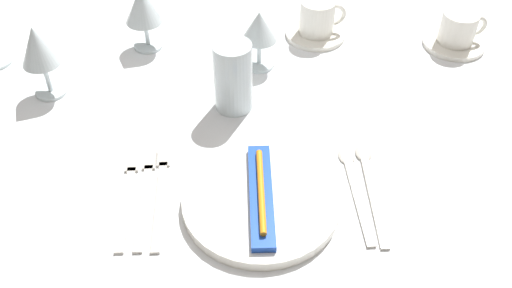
# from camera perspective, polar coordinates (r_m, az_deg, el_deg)

# --- Properties ---
(dining_table) EXTENTS (1.80, 1.11, 0.74)m
(dining_table) POSITION_cam_1_polar(r_m,az_deg,el_deg) (1.12, 0.83, 0.11)
(dining_table) COLOR white
(dining_table) RESTS_ON ground
(dinner_plate) EXTENTS (0.25, 0.25, 0.02)m
(dinner_plate) POSITION_cam_1_polar(r_m,az_deg,el_deg) (0.90, 0.51, -5.79)
(dinner_plate) COLOR white
(dinner_plate) RESTS_ON dining_table
(toothbrush_package) EXTENTS (0.04, 0.21, 0.02)m
(toothbrush_package) POSITION_cam_1_polar(r_m,az_deg,el_deg) (0.88, 0.51, -5.08)
(toothbrush_package) COLOR blue
(toothbrush_package) RESTS_ON dinner_plate
(fork_outer) EXTENTS (0.02, 0.22, 0.00)m
(fork_outer) POSITION_cam_1_polar(r_m,az_deg,el_deg) (0.93, -9.57, -4.81)
(fork_outer) COLOR beige
(fork_outer) RESTS_ON dining_table
(fork_inner) EXTENTS (0.02, 0.21, 0.00)m
(fork_inner) POSITION_cam_1_polar(r_m,az_deg,el_deg) (0.93, -11.09, -4.95)
(fork_inner) COLOR beige
(fork_inner) RESTS_ON dining_table
(fork_salad) EXTENTS (0.02, 0.21, 0.00)m
(fork_salad) POSITION_cam_1_polar(r_m,az_deg,el_deg) (0.94, -12.79, -5.06)
(fork_salad) COLOR beige
(fork_salad) RESTS_ON dining_table
(spoon_soup) EXTENTS (0.03, 0.21, 0.01)m
(spoon_soup) POSITION_cam_1_polar(r_m,az_deg,el_deg) (0.95, 9.79, -3.75)
(spoon_soup) COLOR beige
(spoon_soup) RESTS_ON dining_table
(spoon_dessert) EXTENTS (0.03, 0.22, 0.01)m
(spoon_dessert) POSITION_cam_1_polar(r_m,az_deg,el_deg) (0.95, 11.36, -3.62)
(spoon_dessert) COLOR beige
(spoon_dessert) RESTS_ON dining_table
(saucer_left) EXTENTS (0.13, 0.13, 0.01)m
(saucer_left) POSITION_cam_1_polar(r_m,az_deg,el_deg) (1.28, 6.01, 10.99)
(saucer_left) COLOR white
(saucer_left) RESTS_ON dining_table
(coffee_cup_left) EXTENTS (0.10, 0.08, 0.07)m
(coffee_cup_left) POSITION_cam_1_polar(r_m,az_deg,el_deg) (1.26, 6.25, 12.62)
(coffee_cup_left) COLOR white
(coffee_cup_left) RESTS_ON saucer_left
(saucer_right) EXTENTS (0.13, 0.13, 0.01)m
(saucer_right) POSITION_cam_1_polar(r_m,az_deg,el_deg) (1.31, 19.28, 9.56)
(saucer_right) COLOR white
(saucer_right) RESTS_ON dining_table
(coffee_cup_right) EXTENTS (0.10, 0.08, 0.07)m
(coffee_cup_right) POSITION_cam_1_polar(r_m,az_deg,el_deg) (1.29, 19.76, 10.98)
(coffee_cup_right) COLOR white
(coffee_cup_right) RESTS_ON saucer_right
(wine_glass_centre) EXTENTS (0.08, 0.08, 0.14)m
(wine_glass_centre) POSITION_cam_1_polar(r_m,az_deg,el_deg) (1.21, -11.35, 13.34)
(wine_glass_centre) COLOR silver
(wine_glass_centre) RESTS_ON dining_table
(wine_glass_left) EXTENTS (0.07, 0.07, 0.15)m
(wine_glass_left) POSITION_cam_1_polar(r_m,az_deg,el_deg) (1.12, -21.11, 8.98)
(wine_glass_left) COLOR silver
(wine_glass_left) RESTS_ON dining_table
(wine_glass_right) EXTENTS (0.07, 0.07, 0.12)m
(wine_glass_right) POSITION_cam_1_polar(r_m,az_deg,el_deg) (1.14, 0.15, 11.51)
(wine_glass_right) COLOR silver
(wine_glass_right) RESTS_ON dining_table
(drink_tumbler) EXTENTS (0.07, 0.07, 0.14)m
(drink_tumbler) POSITION_cam_1_polar(r_m,az_deg,el_deg) (1.04, -2.33, 6.78)
(drink_tumbler) COLOR silver
(drink_tumbler) RESTS_ON dining_table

